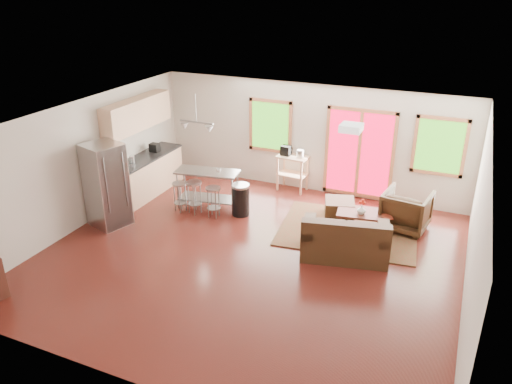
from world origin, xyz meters
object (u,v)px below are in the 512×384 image
at_px(coffee_table, 362,214).
at_px(kitchen_cart, 292,161).
at_px(refrigerator, 107,185).
at_px(island, 207,183).
at_px(loveseat, 345,241).
at_px(rug, 348,230).
at_px(armchair, 406,209).
at_px(ottoman, 339,209).

xyz_separation_m(coffee_table, kitchen_cart, (-2.04, 1.38, 0.41)).
xyz_separation_m(refrigerator, island, (1.51, 1.53, -0.28)).
distance_m(loveseat, refrigerator, 4.96).
bearing_deg(island, refrigerator, -134.64).
bearing_deg(loveseat, island, 152.91).
distance_m(coffee_table, refrigerator, 5.30).
xyz_separation_m(rug, island, (-3.19, -0.14, 0.59)).
xyz_separation_m(armchair, kitchen_cart, (-2.85, 0.98, 0.30)).
bearing_deg(refrigerator, rug, 37.23).
bearing_deg(refrigerator, kitchen_cart, 65.73).
relative_size(refrigerator, kitchen_cart, 1.60).
height_order(loveseat, armchair, armchair).
height_order(loveseat, island, island).
relative_size(loveseat, armchair, 1.90).
bearing_deg(loveseat, kitchen_cart, 115.13).
distance_m(ottoman, island, 2.96).
xyz_separation_m(ottoman, kitchen_cart, (-1.47, 1.02, 0.55)).
xyz_separation_m(island, kitchen_cart, (1.38, 1.70, 0.15)).
bearing_deg(ottoman, armchair, 1.42).
bearing_deg(armchair, island, 17.61).
relative_size(rug, armchair, 2.98).
height_order(coffee_table, ottoman, ottoman).
bearing_deg(loveseat, rug, 87.41).
distance_m(rug, armchair, 1.27).
xyz_separation_m(coffee_table, refrigerator, (-4.94, -1.85, 0.54)).
distance_m(loveseat, ottoman, 1.64).
height_order(loveseat, refrigerator, refrigerator).
relative_size(armchair, refrigerator, 0.52).
height_order(rug, refrigerator, refrigerator).
height_order(loveseat, kitchen_cart, kitchen_cart).
distance_m(coffee_table, ottoman, 0.69).
height_order(coffee_table, island, island).
relative_size(loveseat, coffee_table, 1.60).
relative_size(coffee_table, kitchen_cart, 0.98).
xyz_separation_m(refrigerator, kitchen_cart, (2.90, 3.23, -0.13)).
distance_m(loveseat, armchair, 1.82).
distance_m(armchair, kitchen_cart, 3.03).
relative_size(loveseat, kitchen_cart, 1.58).
bearing_deg(armchair, coffee_table, 34.29).
bearing_deg(rug, coffee_table, 36.14).
relative_size(island, kitchen_cart, 1.33).
xyz_separation_m(coffee_table, armchair, (0.81, 0.40, 0.11)).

